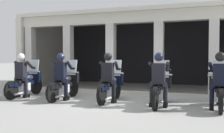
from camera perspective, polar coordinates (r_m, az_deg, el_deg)
name	(u,v)px	position (r m, az deg, el deg)	size (l,w,h in m)	color
ground_plane	(134,90)	(11.56, 4.90, -5.12)	(80.00, 80.00, 0.00)	#999993
station_building	(146,42)	(12.84, 7.38, 5.25)	(11.11, 4.43, 3.42)	black
kerb_strip	(131,93)	(10.28, 4.09, -5.68)	(10.61, 0.24, 0.12)	#B7B5AD
motorcycle_far_left	(27,83)	(10.18, -18.01, -3.37)	(0.62, 2.04, 1.35)	black
police_officer_far_left	(21,71)	(9.92, -19.05, -0.98)	(0.63, 0.61, 1.58)	black
motorcycle_left	(65,84)	(9.23, -10.08, -3.85)	(0.62, 2.04, 1.35)	black
police_officer_left	(61,72)	(8.95, -11.00, -1.23)	(0.63, 0.61, 1.58)	black
motorcycle_center	(111,86)	(8.64, -0.19, -4.22)	(0.62, 2.04, 1.35)	black
police_officer_center	(108,73)	(8.34, -0.86, -1.43)	(0.63, 0.61, 1.58)	black
motorcycle_right	(160,89)	(8.03, 10.43, -4.74)	(0.62, 2.04, 1.35)	black
police_officer_right	(159,75)	(7.71, 10.10, -1.75)	(0.63, 0.61, 1.58)	black
motorcycle_far_right	(219,91)	(8.01, 22.23, -4.88)	(0.62, 2.04, 1.35)	black
police_officer_far_right	(220,76)	(7.68, 22.36, -1.89)	(0.63, 0.61, 1.58)	black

